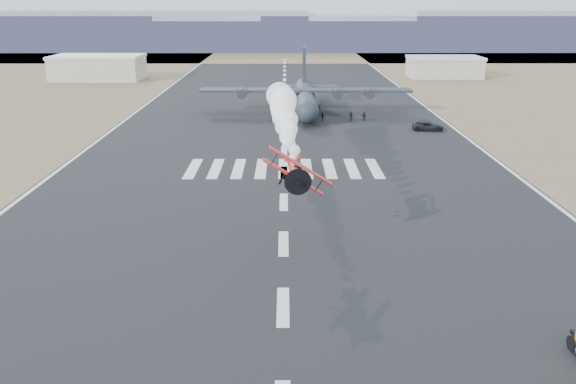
{
  "coord_description": "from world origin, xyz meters",
  "views": [
    {
      "loc": [
        0.17,
        -27.55,
        21.17
      ],
      "look_at": [
        0.43,
        26.96,
        4.0
      ],
      "focal_mm": 38.0,
      "sensor_mm": 36.0,
      "label": 1
    }
  ],
  "objects_px": {
    "hangar_right": "(444,67)",
    "crew_d": "(323,117)",
    "transport_aircraft": "(305,97)",
    "crew_f": "(364,116)",
    "hangar_left": "(98,67)",
    "crew_g": "(272,117)",
    "crew_b": "(351,117)",
    "support_vehicle": "(428,126)",
    "crew_a": "(303,115)",
    "aerobatic_biplane": "(295,172)",
    "crew_e": "(315,110)",
    "crew_h": "(287,113)",
    "crew_c": "(312,115)"
  },
  "relations": [
    {
      "from": "transport_aircraft",
      "to": "crew_b",
      "type": "xyz_separation_m",
      "value": [
        8.0,
        -10.05,
        -2.15
      ]
    },
    {
      "from": "crew_f",
      "to": "crew_g",
      "type": "xyz_separation_m",
      "value": [
        -17.01,
        -1.2,
        0.09
      ]
    },
    {
      "from": "aerobatic_biplane",
      "to": "crew_c",
      "type": "xyz_separation_m",
      "value": [
        4.09,
        61.25,
        -6.17
      ]
    },
    {
      "from": "aerobatic_biplane",
      "to": "transport_aircraft",
      "type": "xyz_separation_m",
      "value": [
        3.1,
        69.94,
        -4.04
      ]
    },
    {
      "from": "hangar_right",
      "to": "crew_a",
      "type": "relative_size",
      "value": 11.6
    },
    {
      "from": "hangar_left",
      "to": "transport_aircraft",
      "type": "distance_m",
      "value": 76.71
    },
    {
      "from": "hangar_right",
      "to": "crew_d",
      "type": "bearing_deg",
      "value": -120.18
    },
    {
      "from": "crew_a",
      "to": "crew_g",
      "type": "distance_m",
      "value": 6.27
    },
    {
      "from": "crew_d",
      "to": "crew_a",
      "type": "bearing_deg",
      "value": 54.83
    },
    {
      "from": "crew_b",
      "to": "support_vehicle",
      "type": "bearing_deg",
      "value": 157.58
    },
    {
      "from": "crew_e",
      "to": "crew_f",
      "type": "height_order",
      "value": "crew_e"
    },
    {
      "from": "crew_f",
      "to": "aerobatic_biplane",
      "type": "bearing_deg",
      "value": -45.48
    },
    {
      "from": "aerobatic_biplane",
      "to": "transport_aircraft",
      "type": "relative_size",
      "value": 0.14
    },
    {
      "from": "aerobatic_biplane",
      "to": "transport_aircraft",
      "type": "height_order",
      "value": "transport_aircraft"
    },
    {
      "from": "transport_aircraft",
      "to": "crew_b",
      "type": "relative_size",
      "value": 22.76
    },
    {
      "from": "hangar_left",
      "to": "hangar_right",
      "type": "height_order",
      "value": "hangar_left"
    },
    {
      "from": "hangar_right",
      "to": "crew_d",
      "type": "distance_m",
      "value": 77.57
    },
    {
      "from": "aerobatic_biplane",
      "to": "crew_c",
      "type": "height_order",
      "value": "aerobatic_biplane"
    },
    {
      "from": "crew_c",
      "to": "aerobatic_biplane",
      "type": "bearing_deg",
      "value": 73.68
    },
    {
      "from": "hangar_right",
      "to": "crew_d",
      "type": "relative_size",
      "value": 12.0
    },
    {
      "from": "crew_b",
      "to": "crew_e",
      "type": "distance_m",
      "value": 9.11
    },
    {
      "from": "crew_f",
      "to": "crew_g",
      "type": "distance_m",
      "value": 17.05
    },
    {
      "from": "crew_a",
      "to": "crew_c",
      "type": "relative_size",
      "value": 0.97
    },
    {
      "from": "transport_aircraft",
      "to": "crew_f",
      "type": "relative_size",
      "value": 25.35
    },
    {
      "from": "crew_e",
      "to": "crew_g",
      "type": "bearing_deg",
      "value": 71.19
    },
    {
      "from": "crew_e",
      "to": "crew_h",
      "type": "distance_m",
      "value": 6.18
    },
    {
      "from": "hangar_right",
      "to": "crew_h",
      "type": "relative_size",
      "value": 11.81
    },
    {
      "from": "aerobatic_biplane",
      "to": "crew_d",
      "type": "distance_m",
      "value": 60.81
    },
    {
      "from": "crew_a",
      "to": "crew_f",
      "type": "xyz_separation_m",
      "value": [
        11.19,
        -1.15,
        -0.08
      ]
    },
    {
      "from": "crew_a",
      "to": "aerobatic_biplane",
      "type": "bearing_deg",
      "value": -127.97
    },
    {
      "from": "aerobatic_biplane",
      "to": "crew_d",
      "type": "xyz_separation_m",
      "value": [
        5.98,
        60.19,
        -6.23
      ]
    },
    {
      "from": "aerobatic_biplane",
      "to": "crew_e",
      "type": "bearing_deg",
      "value": 83.8
    },
    {
      "from": "aerobatic_biplane",
      "to": "crew_a",
      "type": "distance_m",
      "value": 62.41
    },
    {
      "from": "crew_f",
      "to": "crew_g",
      "type": "relative_size",
      "value": 0.9
    },
    {
      "from": "hangar_right",
      "to": "crew_g",
      "type": "height_order",
      "value": "hangar_right"
    },
    {
      "from": "crew_c",
      "to": "crew_f",
      "type": "relative_size",
      "value": 1.13
    },
    {
      "from": "hangar_left",
      "to": "transport_aircraft",
      "type": "height_order",
      "value": "transport_aircraft"
    },
    {
      "from": "support_vehicle",
      "to": "crew_a",
      "type": "relative_size",
      "value": 3.01
    },
    {
      "from": "support_vehicle",
      "to": "crew_f",
      "type": "xyz_separation_m",
      "value": [
        -9.75,
        9.06,
        0.07
      ]
    },
    {
      "from": "crew_h",
      "to": "crew_a",
      "type": "bearing_deg",
      "value": 174.76
    },
    {
      "from": "hangar_left",
      "to": "crew_b",
      "type": "xyz_separation_m",
      "value": [
        64.14,
        -62.33,
        -2.51
      ]
    },
    {
      "from": "transport_aircraft",
      "to": "crew_f",
      "type": "bearing_deg",
      "value": -40.08
    },
    {
      "from": "support_vehicle",
      "to": "crew_e",
      "type": "distance_m",
      "value": 23.69
    },
    {
      "from": "support_vehicle",
      "to": "crew_d",
      "type": "relative_size",
      "value": 3.11
    },
    {
      "from": "crew_d",
      "to": "crew_f",
      "type": "height_order",
      "value": "crew_d"
    },
    {
      "from": "crew_b",
      "to": "crew_e",
      "type": "height_order",
      "value": "crew_e"
    },
    {
      "from": "transport_aircraft",
      "to": "crew_c",
      "type": "height_order",
      "value": "transport_aircraft"
    },
    {
      "from": "crew_a",
      "to": "crew_e",
      "type": "xyz_separation_m",
      "value": [
        2.39,
        4.51,
        0.03
      ]
    },
    {
      "from": "hangar_right",
      "to": "crew_f",
      "type": "xyz_separation_m",
      "value": [
        -31.27,
        -66.33,
        -2.2
      ]
    },
    {
      "from": "crew_c",
      "to": "crew_d",
      "type": "distance_m",
      "value": 2.16
    }
  ]
}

